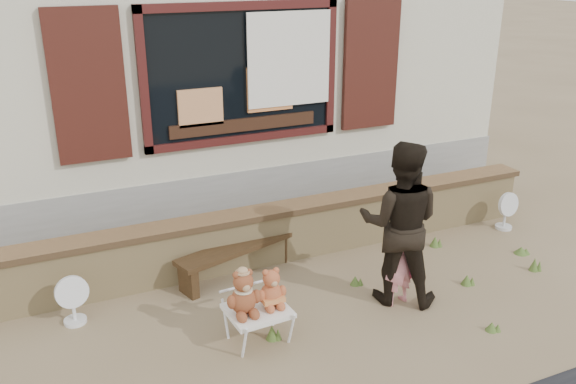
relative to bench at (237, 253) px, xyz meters
name	(u,v)px	position (x,y,z in m)	size (l,w,h in m)	color
ground	(311,299)	(0.54, -0.80, -0.28)	(80.00, 80.00, 0.00)	brown
shopfront	(187,51)	(0.54, 3.69, 1.72)	(8.04, 5.13, 4.00)	#ABA38A
brick_wall	(274,233)	(0.54, 0.20, 0.07)	(7.10, 0.36, 0.67)	tan
bench	(237,253)	(0.00, 0.00, 0.00)	(1.50, 0.73, 0.38)	black
folding_chair	(258,312)	(-0.25, -1.27, 0.04)	(0.59, 0.53, 0.34)	white
teddy_bear_left	(243,291)	(-0.39, -1.28, 0.29)	(0.33, 0.28, 0.44)	brown
teddy_bear_right	(271,287)	(-0.11, -1.26, 0.26)	(0.29, 0.25, 0.39)	#984A2A
child	(399,259)	(1.31, -1.23, 0.23)	(0.37, 0.24, 1.01)	pink
adult	(400,223)	(1.35, -1.15, 0.59)	(0.84, 0.65, 1.73)	black
fan_left	(72,299)	(-1.79, -0.25, -0.01)	(0.33, 0.22, 0.52)	silver
fan_right	(506,210)	(3.67, -0.24, -0.02)	(0.32, 0.22, 0.52)	silver
grass_tufts	(447,276)	(2.09, -1.07, -0.21)	(3.60, 1.85, 0.16)	#486227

